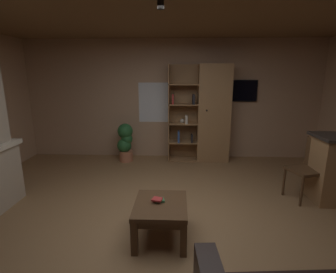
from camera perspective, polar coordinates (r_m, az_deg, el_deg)
floor at (r=3.35m, az=-0.29°, el=-19.62°), size 6.46×5.65×0.02m
wall_back at (r=5.68m, az=0.99°, el=8.23°), size 6.58×0.06×2.59m
window_pane_back at (r=5.68m, az=-3.23°, el=7.68°), size 0.67×0.01×0.87m
bookshelf_cabinet at (r=5.48m, az=9.31°, el=4.96°), size 1.30×0.41×2.06m
coffee_table at (r=2.96m, az=-1.68°, el=-16.34°), size 0.59×0.67×0.43m
table_book_0 at (r=2.96m, az=-1.93°, el=-14.15°), size 0.12×0.12×0.03m
table_book_1 at (r=2.93m, az=-2.46°, el=-14.00°), size 0.13×0.12×0.02m
dining_chair at (r=4.31m, az=29.33°, el=-5.70°), size 0.53×0.53×0.92m
potted_floor_plant at (r=5.53m, az=-9.61°, el=-1.07°), size 0.34×0.34×0.83m
wall_mounted_tv at (r=5.75m, az=15.54°, el=9.93°), size 0.82×0.06×0.46m
track_light_spot_1 at (r=2.85m, az=-1.68°, el=27.68°), size 0.07×0.07×0.09m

